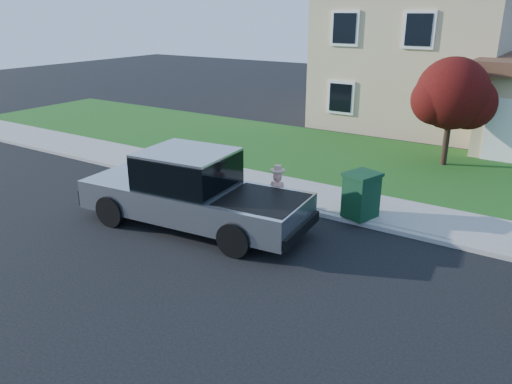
% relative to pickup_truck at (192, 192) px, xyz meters
% --- Properties ---
extents(ground, '(80.00, 80.00, 0.00)m').
position_rel_pickup_truck_xyz_m(ground, '(0.97, -0.46, -0.94)').
color(ground, black).
rests_on(ground, ground).
extents(curb, '(40.00, 0.20, 0.12)m').
position_rel_pickup_truck_xyz_m(curb, '(1.97, 2.44, -0.88)').
color(curb, gray).
rests_on(curb, ground).
extents(sidewalk, '(40.00, 2.00, 0.15)m').
position_rel_pickup_truck_xyz_m(sidewalk, '(1.97, 3.54, -0.87)').
color(sidewalk, gray).
rests_on(sidewalk, ground).
extents(lawn, '(40.00, 7.00, 0.10)m').
position_rel_pickup_truck_xyz_m(lawn, '(1.97, 8.04, -0.89)').
color(lawn, '#1C4E16').
rests_on(lawn, ground).
extents(house, '(14.00, 11.30, 6.85)m').
position_rel_pickup_truck_xyz_m(house, '(2.28, 15.92, 2.23)').
color(house, tan).
rests_on(house, ground).
extents(pickup_truck, '(6.31, 2.65, 2.02)m').
position_rel_pickup_truck_xyz_m(pickup_truck, '(0.00, 0.00, 0.00)').
color(pickup_truck, black).
rests_on(pickup_truck, ground).
extents(woman, '(0.57, 0.41, 1.61)m').
position_rel_pickup_truck_xyz_m(woman, '(1.74, 1.35, -0.18)').
color(woman, '#E2917C').
rests_on(woman, ground).
extents(ornamental_tree, '(2.76, 2.49, 3.79)m').
position_rel_pickup_truck_xyz_m(ornamental_tree, '(4.23, 9.00, 1.58)').
color(ornamental_tree, black).
rests_on(ornamental_tree, lawn).
extents(trash_bin, '(0.97, 1.05, 1.22)m').
position_rel_pickup_truck_xyz_m(trash_bin, '(3.54, 2.64, -0.17)').
color(trash_bin, '#0D331B').
rests_on(trash_bin, sidewalk).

